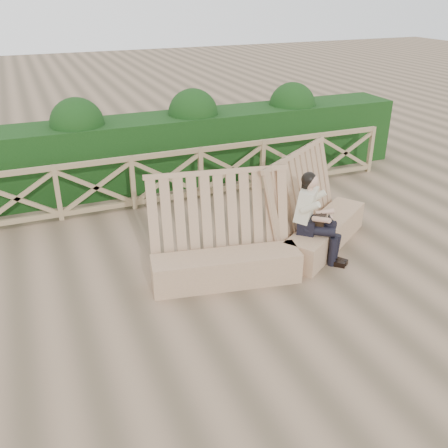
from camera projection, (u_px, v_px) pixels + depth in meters
name	position (u px, v px, depth m)	size (l,w,h in m)	color
ground	(237.00, 289.00, 7.42)	(60.00, 60.00, 0.00)	brown
bench	(277.00, 239.00, 7.99)	(4.22, 1.90, 1.61)	#9A7558
woman	(314.00, 214.00, 7.91)	(0.83, 0.86, 1.49)	black
guardrail	(167.00, 178.00, 10.09)	(10.10, 0.09, 1.10)	#947C56
hedge	(151.00, 152.00, 11.01)	(12.00, 1.20, 1.50)	black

